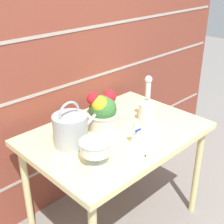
% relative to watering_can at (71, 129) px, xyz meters
% --- Properties ---
extents(ground_plane, '(12.00, 12.00, 0.00)m').
position_rel_watering_can_xyz_m(ground_plane, '(0.29, -0.08, -0.84)').
color(ground_plane, gray).
extents(brick_wall, '(3.60, 0.08, 2.20)m').
position_rel_watering_can_xyz_m(brick_wall, '(0.29, 0.43, 0.26)').
color(brick_wall, brown).
rests_on(brick_wall, ground_plane).
extents(patio_table, '(1.09, 0.76, 0.74)m').
position_rel_watering_can_xyz_m(patio_table, '(0.29, -0.08, -0.17)').
color(patio_table, beige).
rests_on(patio_table, ground_plane).
extents(watering_can, '(0.34, 0.20, 0.27)m').
position_rel_watering_can_xyz_m(watering_can, '(0.00, 0.00, 0.00)').
color(watering_can, '#9EA3A8').
rests_on(watering_can, patio_table).
extents(crystal_pedestal_bowl, '(0.17, 0.17, 0.13)m').
position_rel_watering_can_xyz_m(crystal_pedestal_bowl, '(-0.03, -0.24, -0.01)').
color(crystal_pedestal_bowl, silver).
rests_on(crystal_pedestal_bowl, patio_table).
extents(flower_planter, '(0.22, 0.22, 0.24)m').
position_rel_watering_can_xyz_m(flower_planter, '(0.26, 0.02, 0.02)').
color(flower_planter, beige).
rests_on(flower_planter, patio_table).
extents(glass_decanter, '(0.11, 0.11, 0.32)m').
position_rel_watering_can_xyz_m(glass_decanter, '(0.51, -0.13, 0.01)').
color(glass_decanter, silver).
rests_on(glass_decanter, patio_table).
extents(figurine_vase, '(0.07, 0.07, 0.18)m').
position_rel_watering_can_xyz_m(figurine_vase, '(0.24, -0.28, -0.02)').
color(figurine_vase, white).
rests_on(figurine_vase, patio_table).
extents(fallen_petal, '(0.01, 0.01, 0.01)m').
position_rel_watering_can_xyz_m(fallen_petal, '(0.20, -0.38, -0.09)').
color(fallen_petal, red).
rests_on(fallen_petal, patio_table).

